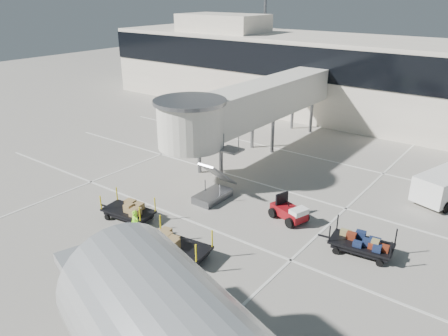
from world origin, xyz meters
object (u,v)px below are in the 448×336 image
(box_cart_far, at_px, (128,211))
(baggage_tug, at_px, (289,212))
(box_cart_near, at_px, (178,246))
(ground_worker, at_px, (135,224))
(suitcase_cart, at_px, (360,244))
(belt_loader, at_px, (217,111))

(box_cart_far, bearing_deg, baggage_tug, 29.05)
(box_cart_near, relative_size, ground_worker, 2.61)
(suitcase_cart, relative_size, box_cart_far, 1.02)
(baggage_tug, distance_m, suitcase_cart, 4.70)
(box_cart_far, bearing_deg, ground_worker, -38.73)
(ground_worker, bearing_deg, box_cart_near, 4.25)
(baggage_tug, xyz_separation_m, box_cart_far, (-7.60, -5.65, 0.00))
(suitcase_cart, distance_m, box_cart_far, 13.11)
(box_cart_far, xyz_separation_m, belt_loader, (-9.63, 20.84, 0.16))
(ground_worker, relative_size, belt_loader, 0.41)
(box_cart_near, relative_size, box_cart_far, 1.09)
(baggage_tug, xyz_separation_m, suitcase_cart, (4.62, -0.91, 0.01))
(suitcase_cart, xyz_separation_m, ground_worker, (-10.37, -5.86, 0.26))
(box_cart_far, relative_size, belt_loader, 0.98)
(baggage_tug, bearing_deg, suitcase_cart, 7.04)
(box_cart_near, height_order, box_cart_far, box_cart_near)
(baggage_tug, xyz_separation_m, belt_loader, (-17.23, 15.18, 0.16))
(box_cart_near, xyz_separation_m, box_cart_far, (-5.01, 1.12, -0.07))
(baggage_tug, height_order, box_cart_far, same)
(belt_loader, bearing_deg, baggage_tug, -47.89)
(baggage_tug, distance_m, box_cart_far, 9.48)
(suitcase_cart, relative_size, ground_worker, 2.44)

